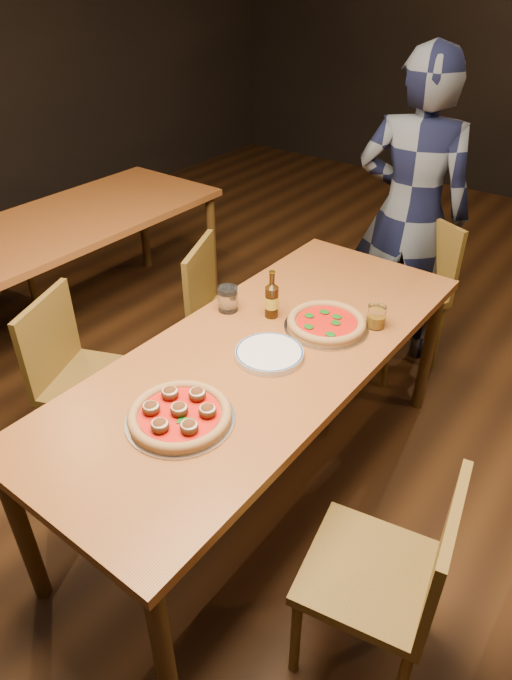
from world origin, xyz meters
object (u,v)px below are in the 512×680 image
Objects in this scene: amber_glass at (376,316)px; beer_bottle at (272,301)px; table_main at (264,364)px; pizza_meatball at (180,414)px; chair_end at (397,294)px; plate_stack at (269,354)px; pizza_margherita at (326,323)px; table_left at (59,234)px; chair_main_nw at (95,381)px; water_glass at (228,299)px; diner at (410,214)px; chair_main_e at (371,572)px; chair_main_sw at (237,320)px.

beer_bottle is at bearing -153.55° from amber_glass.
table_main is 0.50m from pizza_meatball.
plate_stack is at bearing -64.31° from chair_end.
pizza_margherita reaches higher than plate_stack.
table_left is 7.71× the size of plate_stack.
pizza_margherita is (0.84, 0.57, 0.34)m from chair_main_nw.
table_main is 21.12× the size of amber_glass.
water_glass is 0.06× the size of diner.
table_main is at bearing 92.62° from pizza_meatball.
water_glass is at bearing -158.49° from beer_bottle.
water_glass reaches higher than plate_stack.
table_left is (-1.70, 0.30, 0.00)m from table_main.
water_glass is (-0.34, 0.17, 0.04)m from plate_stack.
chair_main_e is 0.99m from amber_glass.
pizza_meatball is 0.77m from pizza_margherita.
table_left is at bearing 169.99° from table_main.
table_left is 1.97m from chair_end.
chair_end is (0.02, 1.22, -0.23)m from table_main.
chair_main_nw is at bearing 54.66° from diner.
chair_main_nw is 0.88m from beer_bottle.
chair_main_sw is 2.54× the size of pizza_margherita.
chair_end is (0.75, 1.51, 0.02)m from chair_main_nw.
table_left is 1.59m from beer_bottle.
pizza_meatball is at bearing -65.34° from chair_end.
pizza_meatball is at bearing -127.94° from chair_main_nw.
amber_glass is at bearing -48.65° from chair_end.
chair_main_nw is at bearing 142.49° from chair_main_sw.
pizza_margherita is at bearing -131.50° from chair_main_sw.
pizza_margherita is at bearing 68.16° from table_main.
beer_bottle reaches higher than plate_stack.
table_left is at bearing 176.96° from beer_bottle.
amber_glass reaches higher than table_main.
pizza_margherita is at bearing -149.48° from chair_main_e.
beer_bottle is at bearing -73.28° from chair_main_nw.
chair_main_e is 9.01× the size of amber_glass.
chair_main_nw is 1.01× the size of chair_main_e.
chair_main_e reaches higher than table_main.
chair_main_nw is at bearing -31.26° from table_left.
beer_bottle is at bearing 118.98° from table_main.
plate_stack is at bearing 87.16° from pizza_meatball.
chair_end is at bearing 88.83° from table_main.
beer_bottle is at bearing -146.82° from chair_main_sw.
diner reaches higher than table_main.
beer_bottle is at bearing -164.93° from pizza_margherita.
plate_stack is 2.42× the size of water_glass.
water_glass is at bearing -82.02° from chair_end.
pizza_margherita is at bearing 83.40° from pizza_meatball.
amber_glass reaches higher than pizza_meatball.
chair_main_nw reaches higher than pizza_meatball.
table_main is at bearing -111.84° from pizza_margherita.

